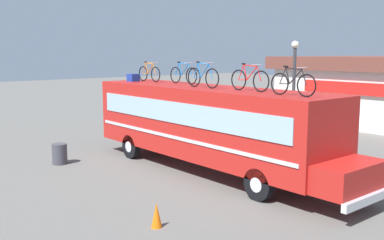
# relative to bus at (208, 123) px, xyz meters

# --- Properties ---
(ground_plane) EXTENTS (120.00, 120.00, 0.00)m
(ground_plane) POSITION_rel_bus_xyz_m (-0.17, 0.00, -1.86)
(ground_plane) COLOR #605E59
(bus) EXTENTS (12.38, 2.66, 3.20)m
(bus) POSITION_rel_bus_xyz_m (0.00, 0.00, 0.00)
(bus) COLOR red
(bus) RESTS_ON ground
(luggage_bag_1) EXTENTS (0.47, 0.42, 0.34)m
(luggage_bag_1) POSITION_rel_bus_xyz_m (-4.75, -0.28, 1.50)
(luggage_bag_1) COLOR #193899
(luggage_bag_1) RESTS_ON bus
(rooftop_bicycle_1) EXTENTS (1.65, 0.44, 0.90)m
(rooftop_bicycle_1) POSITION_rel_bus_xyz_m (-4.18, 0.20, 1.71)
(rooftop_bicycle_1) COLOR black
(rooftop_bicycle_1) RESTS_ON bus
(rooftop_bicycle_2) EXTENTS (1.75, 0.44, 0.92)m
(rooftop_bicycle_2) POSITION_rel_bus_xyz_m (-2.07, 0.45, 1.72)
(rooftop_bicycle_2) COLOR black
(rooftop_bicycle_2) RESTS_ON bus
(rooftop_bicycle_3) EXTENTS (1.73, 0.44, 0.96)m
(rooftop_bicycle_3) POSITION_rel_bus_xyz_m (0.01, -0.28, 1.73)
(rooftop_bicycle_3) COLOR black
(rooftop_bicycle_3) RESTS_ON bus
(rooftop_bicycle_4) EXTENTS (1.72, 0.44, 0.94)m
(rooftop_bicycle_4) POSITION_rel_bus_xyz_m (2.13, -0.07, 1.72)
(rooftop_bicycle_4) COLOR black
(rooftop_bicycle_4) RESTS_ON bus
(rooftop_bicycle_5) EXTENTS (1.66, 0.44, 0.90)m
(rooftop_bicycle_5) POSITION_rel_bus_xyz_m (4.14, -0.36, 1.71)
(rooftop_bicycle_5) COLOR black
(rooftop_bicycle_5) RESTS_ON bus
(trash_bin) EXTENTS (0.60, 0.60, 0.83)m
(trash_bin) POSITION_rel_bus_xyz_m (-4.61, -3.94, -1.45)
(trash_bin) COLOR #3F3F47
(trash_bin) RESTS_ON ground
(traffic_cone) EXTENTS (0.29, 0.29, 0.66)m
(traffic_cone) POSITION_rel_bus_xyz_m (3.38, -4.80, -1.53)
(traffic_cone) COLOR orange
(traffic_cone) RESTS_ON ground
(street_lamp) EXTENTS (0.32, 0.32, 4.98)m
(street_lamp) POSITION_rel_bus_xyz_m (0.36, 4.66, 1.16)
(street_lamp) COLOR #38383D
(street_lamp) RESTS_ON ground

